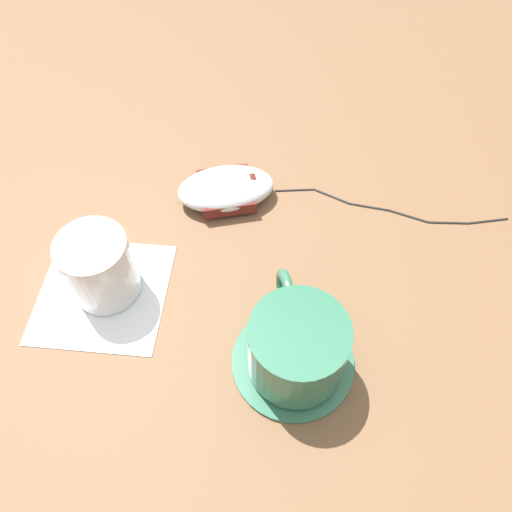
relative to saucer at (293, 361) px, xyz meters
name	(u,v)px	position (x,y,z in m)	size (l,w,h in m)	color
ground_plane	(213,293)	(0.04, 0.11, 0.00)	(3.00, 3.00, 0.00)	brown
saucer	(293,361)	(0.00, 0.00, 0.00)	(0.12, 0.12, 0.01)	#2D664C
coffee_cup	(297,346)	(0.00, 0.00, 0.04)	(0.11, 0.09, 0.07)	#2D664C
computer_mouse	(226,189)	(0.17, 0.15, 0.01)	(0.12, 0.14, 0.03)	silver
mouse_cable	(389,208)	(0.23, -0.04, 0.00)	(0.06, 0.28, 0.00)	black
napkin_under_glass	(103,293)	(0.00, 0.22, 0.00)	(0.14, 0.14, 0.00)	white
drinking_glass	(99,267)	(0.01, 0.22, 0.04)	(0.07, 0.07, 0.08)	silver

